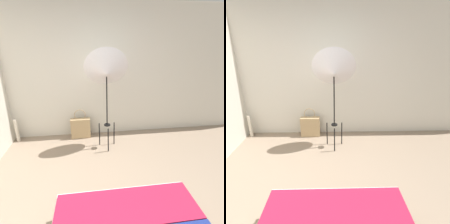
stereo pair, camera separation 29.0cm
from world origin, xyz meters
TOP-DOWN VIEW (x-y plane):
  - wall_back at (0.00, 2.25)m, footprint 8.00×0.05m
  - photo_umbrella at (0.32, 1.62)m, footprint 0.75×0.54m
  - tote_bag at (-0.18, 2.07)m, footprint 0.40×0.13m
  - paper_roll at (-1.45, 2.07)m, footprint 0.06×0.06m

SIDE VIEW (x-z plane):
  - tote_bag at x=-0.18m, z-range -0.09..0.53m
  - paper_roll at x=-1.45m, z-range 0.00..0.47m
  - wall_back at x=0.00m, z-range 0.00..2.60m
  - photo_umbrella at x=0.32m, z-range 0.52..2.34m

